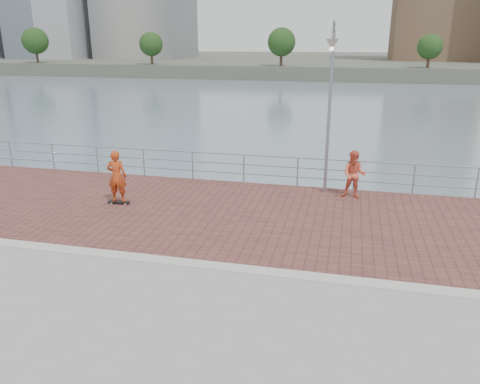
% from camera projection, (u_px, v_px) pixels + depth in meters
% --- Properties ---
extents(water, '(400.00, 400.00, 0.00)m').
position_uv_depth(water, '(222.00, 339.00, 11.92)').
color(water, slate).
rests_on(water, ground).
extents(brick_lane, '(40.00, 6.80, 0.02)m').
position_uv_depth(brick_lane, '(252.00, 216.00, 14.62)').
color(brick_lane, brown).
rests_on(brick_lane, seawall).
extents(curb, '(40.00, 0.40, 0.06)m').
position_uv_depth(curb, '(221.00, 267.00, 11.29)').
color(curb, '#B7B5AD').
rests_on(curb, seawall).
extents(far_shore, '(320.00, 95.00, 2.50)m').
position_uv_depth(far_shore, '(343.00, 62.00, 124.80)').
color(far_shore, '#4C5142').
rests_on(far_shore, ground).
extents(guardrail, '(39.06, 0.06, 1.13)m').
position_uv_depth(guardrail, '(270.00, 167.00, 17.55)').
color(guardrail, '#8C9EA8').
rests_on(guardrail, brick_lane).
extents(street_lamp, '(0.41, 1.18, 5.56)m').
position_uv_depth(street_lamp, '(331.00, 81.00, 15.24)').
color(street_lamp, gray).
rests_on(street_lamp, brick_lane).
extents(skateboard, '(0.75, 0.29, 0.08)m').
position_uv_depth(skateboard, '(119.00, 202.00, 15.62)').
color(skateboard, black).
rests_on(skateboard, brick_lane).
extents(skateboarder, '(0.69, 0.50, 1.74)m').
position_uv_depth(skateboarder, '(117.00, 176.00, 15.34)').
color(skateboarder, '#B33C17').
rests_on(skateboarder, skateboard).
extents(bystander, '(0.89, 0.74, 1.66)m').
position_uv_depth(bystander, '(354.00, 175.00, 15.98)').
color(bystander, '#E76044').
rests_on(bystander, brick_lane).
extents(shoreline_trees, '(145.18, 5.21, 6.95)m').
position_uv_depth(shoreline_trees, '(374.00, 43.00, 79.78)').
color(shoreline_trees, '#473323').
rests_on(shoreline_trees, far_shore).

